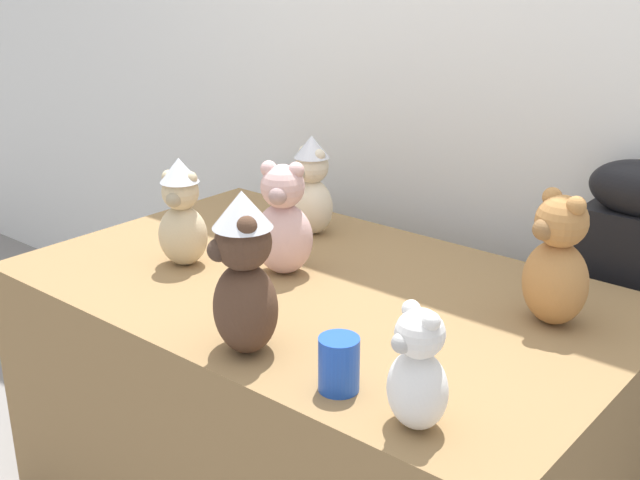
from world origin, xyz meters
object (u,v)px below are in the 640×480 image
at_px(teddy_bear_snow, 418,372).
at_px(party_cup_blue, 339,364).
at_px(teddy_bear_cocoa, 244,275).
at_px(display_table, 320,410).
at_px(teddy_bear_cream, 312,186).
at_px(instrument_case, 621,342).
at_px(teddy_bear_caramel, 557,263).
at_px(teddy_bear_blush, 283,222).
at_px(teddy_bear_sand, 182,214).

distance_m(teddy_bear_snow, party_cup_blue, 0.19).
bearing_deg(teddy_bear_cocoa, display_table, 138.31).
distance_m(teddy_bear_cream, party_cup_blue, 0.90).
relative_size(instrument_case, teddy_bear_caramel, 3.34).
relative_size(teddy_bear_blush, teddy_bear_snow, 1.28).
bearing_deg(teddy_bear_caramel, instrument_case, 109.44).
relative_size(display_table, teddy_bear_blush, 5.16).
xyz_separation_m(instrument_case, teddy_bear_caramel, (-0.03, -0.43, 0.36)).
xyz_separation_m(teddy_bear_caramel, teddy_bear_cream, (-0.81, 0.11, 0.00)).
relative_size(display_table, teddy_bear_cocoa, 4.40).
distance_m(teddy_bear_caramel, teddy_bear_cocoa, 0.69).
relative_size(teddy_bear_caramel, teddy_bear_snow, 1.32).
distance_m(teddy_bear_cocoa, teddy_bear_snow, 0.44).
height_order(teddy_bear_sand, teddy_bear_snow, teddy_bear_sand).
bearing_deg(teddy_bear_cocoa, teddy_bear_sand, -174.36).
xyz_separation_m(instrument_case, teddy_bear_blush, (-0.69, -0.61, 0.35)).
distance_m(display_table, party_cup_blue, 0.66).
bearing_deg(teddy_bear_cocoa, party_cup_blue, 32.55).
height_order(teddy_bear_cream, party_cup_blue, teddy_bear_cream).
relative_size(teddy_bear_blush, teddy_bear_cream, 1.01).
bearing_deg(party_cup_blue, display_table, 133.95).
bearing_deg(teddy_bear_cocoa, teddy_bear_blush, 154.27).
bearing_deg(teddy_bear_snow, instrument_case, 107.84).
xyz_separation_m(teddy_bear_blush, teddy_bear_snow, (0.66, -0.38, -0.03)).
relative_size(display_table, teddy_bear_cream, 5.23).
height_order(teddy_bear_blush, teddy_bear_cream, teddy_bear_blush).
xyz_separation_m(teddy_bear_sand, teddy_bear_cocoa, (0.47, -0.24, 0.03)).
distance_m(display_table, teddy_bear_sand, 0.64).
bearing_deg(teddy_bear_cocoa, teddy_bear_snow, 31.18).
bearing_deg(instrument_case, teddy_bear_blush, -139.52).
bearing_deg(teddy_bear_sand, teddy_bear_cream, 50.87).
bearing_deg(instrument_case, teddy_bear_snow, -92.59).
bearing_deg(teddy_bear_blush, teddy_bear_sand, 179.60).
distance_m(teddy_bear_snow, teddy_bear_cream, 1.04).
height_order(display_table, teddy_bear_blush, teddy_bear_blush).
distance_m(instrument_case, teddy_bear_snow, 1.04).
bearing_deg(party_cup_blue, teddy_bear_snow, -3.16).
relative_size(teddy_bear_blush, teddy_bear_sand, 1.02).
height_order(teddy_bear_blush, teddy_bear_caramel, teddy_bear_caramel).
xyz_separation_m(display_table, teddy_bear_snow, (0.54, -0.38, 0.48)).
bearing_deg(teddy_bear_sand, display_table, -6.05).
bearing_deg(teddy_bear_blush, teddy_bear_caramel, -13.46).
bearing_deg(teddy_bear_blush, party_cup_blue, -65.59).
xyz_separation_m(instrument_case, teddy_bear_sand, (-0.94, -0.73, 0.36)).
relative_size(teddy_bear_sand, party_cup_blue, 2.67).
bearing_deg(party_cup_blue, teddy_bear_caramel, 70.93).
relative_size(teddy_bear_caramel, teddy_bear_sand, 1.05).
relative_size(teddy_bear_sand, teddy_bear_cocoa, 0.83).
bearing_deg(teddy_bear_snow, teddy_bear_cocoa, -161.56).
xyz_separation_m(teddy_bear_sand, teddy_bear_snow, (0.91, -0.25, -0.03)).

